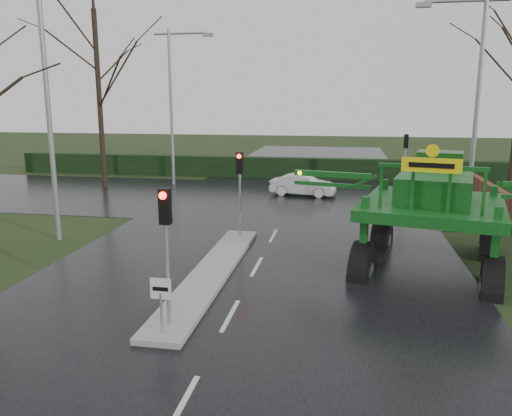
% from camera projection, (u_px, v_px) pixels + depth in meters
% --- Properties ---
extents(ground, '(140.00, 140.00, 0.00)m').
position_uv_depth(ground, '(230.00, 316.00, 13.04)').
color(ground, black).
rests_on(ground, ground).
extents(road_main, '(14.00, 80.00, 0.02)m').
position_uv_depth(road_main, '(279.00, 225.00, 22.67)').
color(road_main, black).
rests_on(road_main, ground).
extents(road_cross, '(80.00, 12.00, 0.02)m').
position_uv_depth(road_cross, '(293.00, 200.00, 28.44)').
color(road_cross, black).
rests_on(road_cross, ground).
extents(median_island, '(1.20, 10.00, 0.16)m').
position_uv_depth(median_island, '(212.00, 272.00, 16.13)').
color(median_island, gray).
rests_on(median_island, ground).
extents(hedge_row, '(44.00, 0.90, 1.50)m').
position_uv_depth(hedge_row, '(304.00, 168.00, 35.99)').
color(hedge_row, black).
rests_on(hedge_row, ground).
extents(brick_wall, '(0.40, 20.00, 1.20)m').
position_uv_depth(brick_wall, '(490.00, 195.00, 26.53)').
color(brick_wall, '#592D1E').
rests_on(brick_wall, ground).
extents(keep_left_sign, '(0.50, 0.07, 1.35)m').
position_uv_depth(keep_left_sign, '(161.00, 297.00, 11.59)').
color(keep_left_sign, gray).
rests_on(keep_left_sign, ground).
extents(traffic_signal_near, '(0.26, 0.33, 3.52)m').
position_uv_depth(traffic_signal_near, '(166.00, 228.00, 11.74)').
color(traffic_signal_near, gray).
rests_on(traffic_signal_near, ground).
extents(traffic_signal_mid, '(0.26, 0.33, 3.52)m').
position_uv_depth(traffic_signal_mid, '(240.00, 176.00, 19.93)').
color(traffic_signal_mid, gray).
rests_on(traffic_signal_mid, ground).
extents(traffic_signal_far, '(0.26, 0.33, 3.52)m').
position_uv_depth(traffic_signal_far, '(406.00, 150.00, 30.65)').
color(traffic_signal_far, gray).
rests_on(traffic_signal_far, ground).
extents(street_light_left_near, '(3.85, 0.30, 10.00)m').
position_uv_depth(street_light_left_near, '(54.00, 88.00, 18.95)').
color(street_light_left_near, gray).
rests_on(street_light_left_near, ground).
extents(street_light_right, '(3.85, 0.30, 10.00)m').
position_uv_depth(street_light_right, '(471.00, 90.00, 21.94)').
color(street_light_right, gray).
rests_on(street_light_right, ground).
extents(street_light_left_far, '(3.85, 0.30, 10.00)m').
position_uv_depth(street_light_left_far, '(175.00, 93.00, 32.43)').
color(street_light_left_far, gray).
rests_on(street_light_left_far, ground).
extents(tree_left_far, '(7.70, 7.70, 13.26)m').
position_uv_depth(tree_left_far, '(98.00, 74.00, 30.99)').
color(tree_left_far, black).
rests_on(tree_left_far, ground).
extents(crop_sprayer, '(9.35, 6.80, 5.35)m').
position_uv_depth(crop_sprayer, '(367.00, 196.00, 15.99)').
color(crop_sprayer, black).
rests_on(crop_sprayer, ground).
extents(white_sedan, '(3.96, 1.84, 1.26)m').
position_uv_depth(white_sedan, '(303.00, 196.00, 29.66)').
color(white_sedan, silver).
rests_on(white_sedan, ground).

